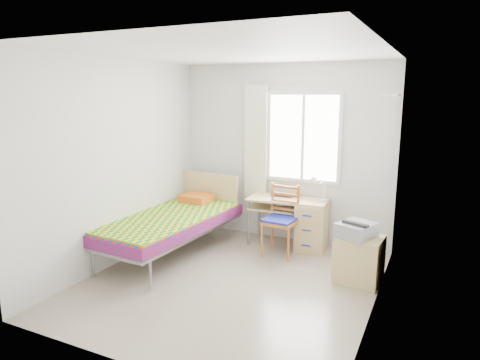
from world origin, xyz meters
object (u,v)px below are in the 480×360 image
desk (307,223)px  cabinet (359,259)px  printer (356,230)px  chair (282,216)px  bed (173,221)px

desk → cabinet: size_ratio=2.11×
desk → printer: size_ratio=2.28×
chair → bed: bearing=-150.6°
cabinet → bed: bearing=-171.0°
cabinet → printer: bearing=-145.2°
desk → bed: bearing=-153.4°
bed → chair: bearing=28.6°
desk → chair: 0.45m
cabinet → printer: (-0.04, -0.02, 0.36)m
bed → printer: bed is taller
bed → desk: bearing=35.0°
cabinet → printer: size_ratio=1.08×
desk → cabinet: (0.87, -0.80, -0.11)m
cabinet → printer: printer is taller
chair → cabinet: bearing=-17.3°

